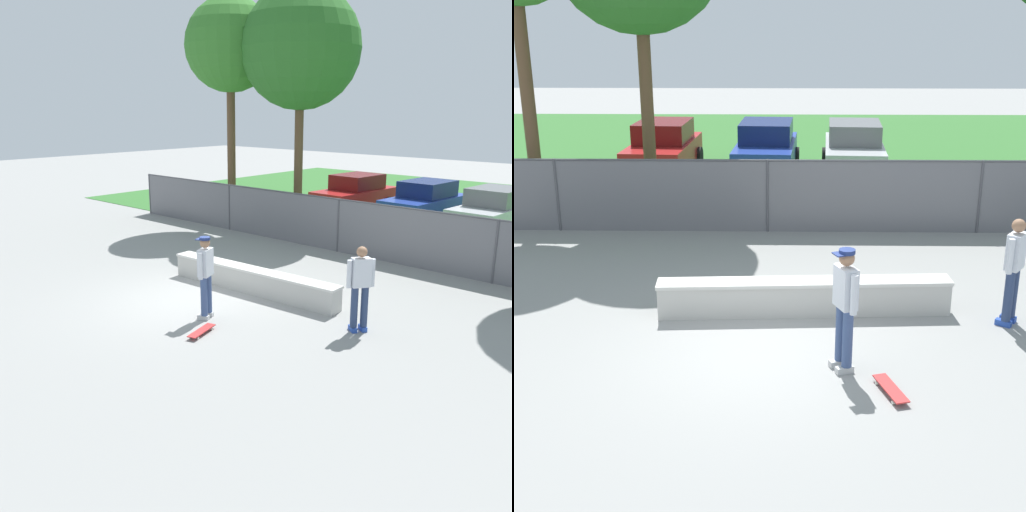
# 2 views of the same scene
# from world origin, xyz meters

# --- Properties ---
(ground_plane) EXTENTS (80.00, 80.00, 0.00)m
(ground_plane) POSITION_xyz_m (0.00, 0.00, 0.00)
(ground_plane) COLOR gray
(grass_strip) EXTENTS (31.78, 20.00, 0.02)m
(grass_strip) POSITION_xyz_m (0.00, 16.56, 0.01)
(grass_strip) COLOR #336B2D
(grass_strip) RESTS_ON ground
(concrete_ledge) EXTENTS (5.04, 0.77, 0.61)m
(concrete_ledge) POSITION_xyz_m (0.74, 1.44, 0.31)
(concrete_ledge) COLOR #B7B5AD
(concrete_ledge) RESTS_ON ground
(skateboarder) EXTENTS (0.39, 0.56, 1.84)m
(skateboarder) POSITION_xyz_m (1.25, -0.56, 1.03)
(skateboarder) COLOR beige
(skateboarder) RESTS_ON ground
(skateboard) EXTENTS (0.42, 0.82, 0.09)m
(skateboard) POSITION_xyz_m (1.84, -1.25, 0.07)
(skateboard) COLOR red
(skateboard) RESTS_ON ground
(chainlink_fence) EXTENTS (19.85, 0.07, 1.73)m
(chainlink_fence) POSITION_xyz_m (-0.00, 6.26, 0.95)
(chainlink_fence) COLOR #4C4C51
(chainlink_fence) RESTS_ON ground
(tree_near_left) EXTENTS (3.43, 3.43, 8.47)m
(tree_near_left) POSITION_xyz_m (-5.72, 7.17, 6.70)
(tree_near_left) COLOR brown
(tree_near_left) RESTS_ON ground
(tree_near_right) EXTENTS (4.27, 4.27, 8.66)m
(tree_near_right) POSITION_xyz_m (-3.04, 7.99, 6.50)
(tree_near_right) COLOR brown
(tree_near_right) RESTS_ON ground
(car_red) EXTENTS (2.21, 4.30, 1.66)m
(car_red) POSITION_xyz_m (-3.47, 12.63, 0.84)
(car_red) COLOR #B21E1E
(car_red) RESTS_ON ground
(car_blue) EXTENTS (2.21, 4.30, 1.66)m
(car_blue) POSITION_xyz_m (-0.18, 12.66, 0.84)
(car_blue) COLOR #233D9E
(car_blue) RESTS_ON ground
(car_silver) EXTENTS (2.21, 4.30, 1.66)m
(car_silver) POSITION_xyz_m (2.61, 12.52, 0.84)
(car_silver) COLOR #B7BABF
(car_silver) RESTS_ON ground
(bystander) EXTENTS (0.43, 0.50, 1.82)m
(bystander) POSITION_xyz_m (4.12, 1.07, 1.01)
(bystander) COLOR #2647A5
(bystander) RESTS_ON ground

